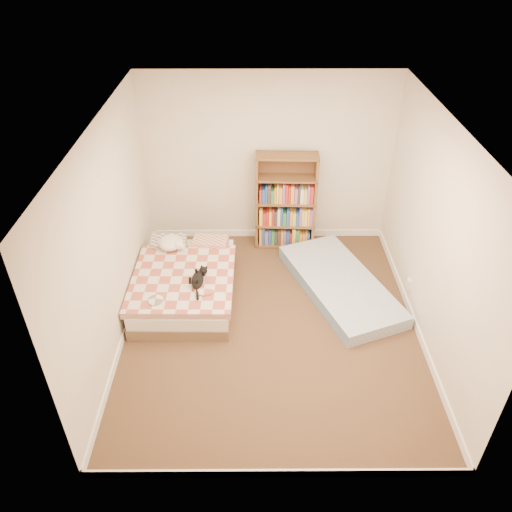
{
  "coord_description": "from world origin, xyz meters",
  "views": [
    {
      "loc": [
        -0.21,
        -4.5,
        4.18
      ],
      "look_at": [
        -0.18,
        0.3,
        0.8
      ],
      "focal_mm": 35.0,
      "sensor_mm": 36.0,
      "label": 1
    }
  ],
  "objects_px": {
    "bookshelf": "(285,212)",
    "black_cat": "(198,278)",
    "bed": "(185,281)",
    "white_dog": "(171,243)",
    "floor_mattress": "(340,285)"
  },
  "relations": [
    {
      "from": "bookshelf",
      "to": "black_cat",
      "type": "bearing_deg",
      "value": -125.29
    },
    {
      "from": "black_cat",
      "to": "white_dog",
      "type": "distance_m",
      "value": 0.86
    },
    {
      "from": "black_cat",
      "to": "white_dog",
      "type": "height_order",
      "value": "white_dog"
    },
    {
      "from": "bed",
      "to": "black_cat",
      "type": "relative_size",
      "value": 3.03
    },
    {
      "from": "bed",
      "to": "white_dog",
      "type": "relative_size",
      "value": 4.19
    },
    {
      "from": "floor_mattress",
      "to": "white_dog",
      "type": "relative_size",
      "value": 4.81
    },
    {
      "from": "bed",
      "to": "bookshelf",
      "type": "bearing_deg",
      "value": 42.78
    },
    {
      "from": "floor_mattress",
      "to": "black_cat",
      "type": "bearing_deg",
      "value": 169.66
    },
    {
      "from": "bed",
      "to": "black_cat",
      "type": "distance_m",
      "value": 0.43
    },
    {
      "from": "floor_mattress",
      "to": "black_cat",
      "type": "xyz_separation_m",
      "value": [
        -1.82,
        -0.35,
        0.38
      ]
    },
    {
      "from": "bookshelf",
      "to": "white_dog",
      "type": "bearing_deg",
      "value": -152.35
    },
    {
      "from": "black_cat",
      "to": "white_dog",
      "type": "bearing_deg",
      "value": 137.12
    },
    {
      "from": "floor_mattress",
      "to": "white_dog",
      "type": "height_order",
      "value": "white_dog"
    },
    {
      "from": "bed",
      "to": "floor_mattress",
      "type": "relative_size",
      "value": 0.87
    },
    {
      "from": "bed",
      "to": "white_dog",
      "type": "xyz_separation_m",
      "value": [
        -0.22,
        0.47,
        0.29
      ]
    }
  ]
}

